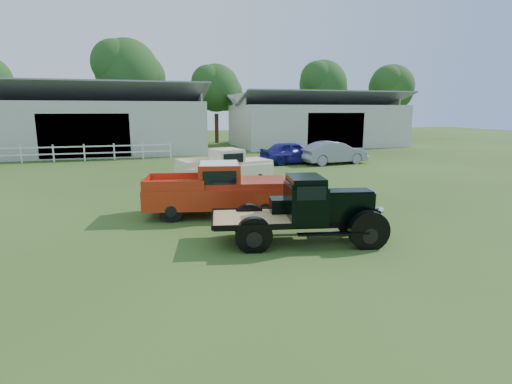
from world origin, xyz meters
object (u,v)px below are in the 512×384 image
object	(u,v)px
misc_car_blue	(292,153)
red_pickup	(216,189)
white_pickup	(225,167)
vintage_flatbed	(302,209)
misc_car_grey	(334,153)

from	to	relation	value
misc_car_blue	red_pickup	bearing A→B (deg)	142.33
white_pickup	misc_car_blue	bearing A→B (deg)	34.31
vintage_flatbed	misc_car_blue	world-z (taller)	vintage_flatbed
white_pickup	misc_car_grey	bearing A→B (deg)	20.01
vintage_flatbed	misc_car_grey	distance (m)	16.62
vintage_flatbed	misc_car_grey	xyz separation A→B (m)	(8.34, 14.38, -0.16)
misc_car_grey	vintage_flatbed	bearing A→B (deg)	142.97
vintage_flatbed	red_pickup	bearing A→B (deg)	126.48
red_pickup	misc_car_blue	distance (m)	13.85
vintage_flatbed	misc_car_blue	size ratio (longest dim) A/B	1.05
red_pickup	white_pickup	xyz separation A→B (m)	(1.44, 5.42, -0.06)
red_pickup	white_pickup	size ratio (longest dim) A/B	1.08
misc_car_blue	misc_car_grey	world-z (taller)	misc_car_grey
misc_car_grey	red_pickup	bearing A→B (deg)	130.37
red_pickup	misc_car_grey	xyz separation A→B (m)	(10.03, 10.86, -0.16)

